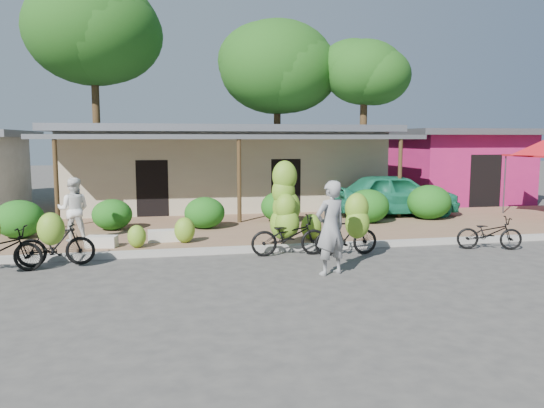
{
  "coord_description": "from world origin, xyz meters",
  "views": [
    {
      "loc": [
        -2.41,
        -10.91,
        2.83
      ],
      "look_at": [
        0.26,
        2.07,
        1.2
      ],
      "focal_mm": 35.0,
      "sensor_mm": 36.0,
      "label": 1
    }
  ],
  "objects": [
    {
      "name": "curb",
      "position": [
        0.0,
        2.0,
        0.07
      ],
      "size": [
        60.0,
        0.25,
        0.15
      ],
      "primitive_type": "cube",
      "color": "#A8A399",
      "rests_on": "ground"
    },
    {
      "name": "tree_near_right",
      "position": [
        7.31,
        14.61,
        6.2
      ],
      "size": [
        4.2,
        4.0,
        7.78
      ],
      "color": "#43331B",
      "rests_on": "ground"
    },
    {
      "name": "bike_center",
      "position": [
        0.56,
        1.7,
        0.88
      ],
      "size": [
        1.88,
        1.2,
        2.3
      ],
      "rotation": [
        0.0,
        0.0,
        1.54
      ],
      "color": "black",
      "rests_on": "ground"
    },
    {
      "name": "loose_banana_a",
      "position": [
        -3.1,
        2.55,
        0.41
      ],
      "size": [
        0.46,
        0.39,
        0.58
      ],
      "primitive_type": "ellipsoid",
      "color": "#75AA2A",
      "rests_on": "sidewalk"
    },
    {
      "name": "shop_pink",
      "position": [
        10.5,
        10.99,
        1.67
      ],
      "size": [
        6.0,
        6.0,
        3.25
      ],
      "color": "#B61C5B",
      "rests_on": "ground"
    },
    {
      "name": "tree_center_right",
      "position": [
        3.31,
        16.61,
        6.62
      ],
      "size": [
        6.05,
        6.0,
        8.91
      ],
      "color": "#43331B",
      "rests_on": "ground"
    },
    {
      "name": "hedge_0",
      "position": [
        -6.33,
        4.59,
        0.64
      ],
      "size": [
        1.34,
        1.21,
        1.05
      ],
      "primitive_type": "ellipsoid",
      "color": "#154F12",
      "rests_on": "sidewalk"
    },
    {
      "name": "hedge_2",
      "position": [
        -1.21,
        5.13,
        0.6
      ],
      "size": [
        1.23,
        1.11,
        0.96
      ],
      "primitive_type": "ellipsoid",
      "color": "#154F12",
      "rests_on": "sidewalk"
    },
    {
      "name": "shop_main",
      "position": [
        0.0,
        10.93,
        1.72
      ],
      "size": [
        13.0,
        8.5,
        3.35
      ],
      "color": "#B9AD8C",
      "rests_on": "ground"
    },
    {
      "name": "tree_far_center",
      "position": [
        -5.69,
        16.11,
        7.98
      ],
      "size": [
        6.35,
        6.33,
        10.41
      ],
      "color": "#43331B",
      "rests_on": "ground"
    },
    {
      "name": "teal_van",
      "position": [
        5.65,
        6.54,
        0.87
      ],
      "size": [
        4.5,
        1.96,
        1.51
      ],
      "primitive_type": "imported",
      "rotation": [
        0.0,
        0.0,
        1.53
      ],
      "color": "#1A7855",
      "rests_on": "sidewalk"
    },
    {
      "name": "hedge_3",
      "position": [
        1.33,
        5.92,
        0.62
      ],
      "size": [
        1.29,
        1.17,
        1.01
      ],
      "primitive_type": "ellipsoid",
      "color": "#154F12",
      "rests_on": "sidewalk"
    },
    {
      "name": "ground",
      "position": [
        0.0,
        0.0,
        0.0
      ],
      "size": [
        100.0,
        100.0,
        0.0
      ],
      "primitive_type": "plane",
      "color": "#3F3D3B",
      "rests_on": "ground"
    },
    {
      "name": "hedge_5",
      "position": [
        6.4,
        5.48,
        0.7
      ],
      "size": [
        1.49,
        1.34,
        1.17
      ],
      "primitive_type": "ellipsoid",
      "color": "#154F12",
      "rests_on": "sidewalk"
    },
    {
      "name": "sack_far",
      "position": [
        -3.98,
        2.83,
        0.26
      ],
      "size": [
        0.81,
        0.53,
        0.28
      ],
      "primitive_type": "cube",
      "rotation": [
        0.0,
        0.0,
        -0.21
      ],
      "color": "beige",
      "rests_on": "sidewalk"
    },
    {
      "name": "vendor",
      "position": [
        0.98,
        -0.5,
        0.99
      ],
      "size": [
        0.84,
        0.7,
        1.98
      ],
      "primitive_type": "imported",
      "rotation": [
        0.0,
        0.0,
        3.5
      ],
      "color": "gray",
      "rests_on": "ground"
    },
    {
      "name": "bystander",
      "position": [
        -4.76,
        3.75,
        0.97
      ],
      "size": [
        0.87,
        0.7,
        1.71
      ],
      "primitive_type": "imported",
      "rotation": [
        0.0,
        0.0,
        3.08
      ],
      "color": "white",
      "rests_on": "sidewalk"
    },
    {
      "name": "bike_right",
      "position": [
        1.94,
        0.97,
        0.69
      ],
      "size": [
        1.64,
        1.16,
        1.59
      ],
      "rotation": [
        0.0,
        0.0,
        1.62
      ],
      "color": "black",
      "rests_on": "ground"
    },
    {
      "name": "sack_near",
      "position": [
        -2.43,
        3.29,
        0.27
      ],
      "size": [
        0.86,
        0.43,
        0.3
      ],
      "primitive_type": "cube",
      "rotation": [
        0.0,
        0.0,
        0.03
      ],
      "color": "beige",
      "rests_on": "sidewalk"
    },
    {
      "name": "hedge_4",
      "position": [
        4.06,
        5.15,
        0.67
      ],
      "size": [
        1.4,
        1.26,
        1.09
      ],
      "primitive_type": "ellipsoid",
      "color": "#154F12",
      "rests_on": "sidewalk"
    },
    {
      "name": "loose_banana_b",
      "position": [
        -1.9,
        2.96,
        0.46
      ],
      "size": [
        0.54,
        0.46,
        0.67
      ],
      "primitive_type": "ellipsoid",
      "color": "#75AA2A",
      "rests_on": "sidewalk"
    },
    {
      "name": "bike_far_right",
      "position": [
        5.77,
        1.11,
        0.43
      ],
      "size": [
        1.72,
        1.01,
        0.85
      ],
      "rotation": [
        0.0,
        0.0,
        1.28
      ],
      "color": "black",
      "rests_on": "ground"
    },
    {
      "name": "bike_left",
      "position": [
        -4.79,
        1.3,
        0.59
      ],
      "size": [
        1.7,
        1.18,
        1.3
      ],
      "rotation": [
        0.0,
        0.0,
        1.64
      ],
      "color": "black",
      "rests_on": "ground"
    },
    {
      "name": "sidewalk",
      "position": [
        0.0,
        5.0,
        0.06
      ],
      "size": [
        60.0,
        6.0,
        0.12
      ],
      "primitive_type": "cube",
      "color": "#8D684C",
      "rests_on": "ground"
    },
    {
      "name": "hedge_1",
      "position": [
        -3.94,
        5.41,
        0.58
      ],
      "size": [
        1.19,
        1.07,
        0.92
      ],
      "primitive_type": "ellipsoid",
      "color": "#154F12",
      "rests_on": "sidewalk"
    },
    {
      "name": "loose_banana_c",
      "position": [
        1.47,
        2.7,
        0.47
      ],
      "size": [
        0.56,
        0.48,
        0.71
      ],
      "primitive_type": "ellipsoid",
      "color": "#75AA2A",
      "rests_on": "sidewalk"
    }
  ]
}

